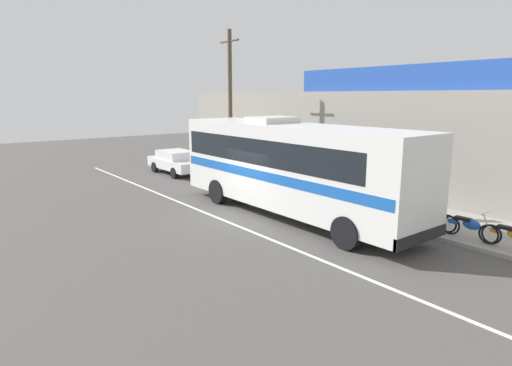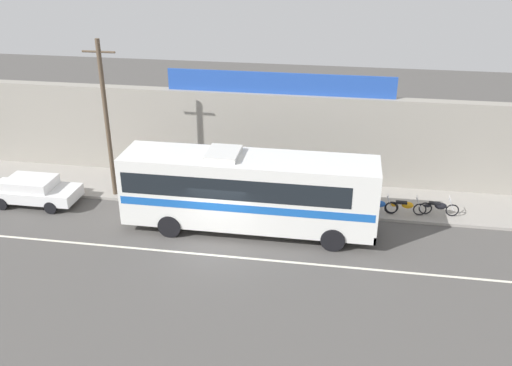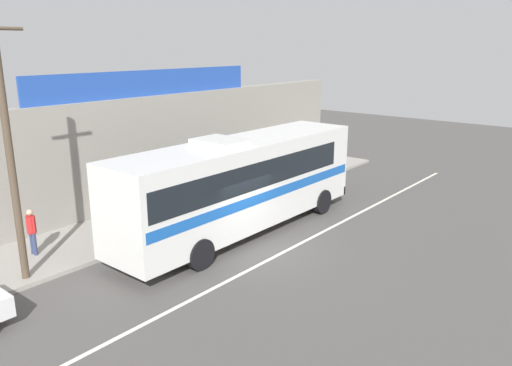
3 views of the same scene
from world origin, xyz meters
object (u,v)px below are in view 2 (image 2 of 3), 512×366
object	(u,v)px
utility_pole	(106,118)
pedestrian_far_right	(143,167)
motorcycle_red	(378,205)
pedestrian_by_curb	(339,179)
parked_car	(33,190)
intercity_bus	(247,189)
motorcycle_purple	(349,202)
motorcycle_orange	(405,206)
motorcycle_green	(438,207)

from	to	relation	value
utility_pole	pedestrian_far_right	world-z (taller)	utility_pole
motorcycle_red	pedestrian_by_curb	distance (m)	2.41
parked_car	pedestrian_by_curb	bearing A→B (deg)	10.80
parked_car	pedestrian_by_curb	xyz separation A→B (m)	(14.90, 2.84, 0.42)
intercity_bus	pedestrian_by_curb	distance (m)	5.48
utility_pole	pedestrian_by_curb	bearing A→B (deg)	7.10
intercity_bus	motorcycle_purple	bearing A→B (deg)	27.93
pedestrian_far_right	parked_car	bearing A→B (deg)	-147.90
motorcycle_orange	pedestrian_by_curb	distance (m)	3.50
motorcycle_green	pedestrian_by_curb	world-z (taller)	pedestrian_by_curb
motorcycle_green	pedestrian_far_right	xyz separation A→B (m)	(-14.97, 1.19, 0.49)
pedestrian_by_curb	motorcycle_purple	bearing A→B (deg)	-66.53
motorcycle_purple	pedestrian_far_right	distance (m)	10.88
motorcycle_green	pedestrian_by_curb	size ratio (longest dim) A/B	1.07
motorcycle_orange	intercity_bus	bearing A→B (deg)	-161.53
utility_pole	intercity_bus	bearing A→B (deg)	-17.23
utility_pole	motorcycle_orange	bearing A→B (deg)	0.54
pedestrian_far_right	intercity_bus	bearing A→B (deg)	-30.95
intercity_bus	pedestrian_far_right	bearing A→B (deg)	149.05
motorcycle_red	pedestrian_far_right	xyz separation A→B (m)	(-12.14, 1.43, 0.49)
intercity_bus	motorcycle_orange	xyz separation A→B (m)	(7.18, 2.40, -1.50)
utility_pole	motorcycle_green	xyz separation A→B (m)	(16.01, 0.30, -3.63)
motorcycle_purple	utility_pole	bearing A→B (deg)	-179.34
pedestrian_far_right	utility_pole	bearing A→B (deg)	-124.92
intercity_bus	parked_car	distance (m)	11.04
parked_car	pedestrian_far_right	xyz separation A→B (m)	(4.67, 2.93, 0.32)
utility_pole	pedestrian_by_curb	distance (m)	11.76
parked_car	motorcycle_red	distance (m)	16.88
utility_pole	motorcycle_purple	world-z (taller)	utility_pole
motorcycle_purple	pedestrian_far_right	world-z (taller)	pedestrian_far_right
motorcycle_orange	parked_car	bearing A→B (deg)	-175.03
utility_pole	motorcycle_green	distance (m)	16.42
intercity_bus	pedestrian_by_curb	world-z (taller)	intercity_bus
intercity_bus	motorcycle_orange	distance (m)	7.72
utility_pole	pedestrian_by_curb	xyz separation A→B (m)	(11.27, 1.40, -3.04)
motorcycle_red	pedestrian_far_right	distance (m)	12.23
utility_pole	pedestrian_far_right	xyz separation A→B (m)	(1.04, 1.49, -3.14)
motorcycle_purple	motorcycle_orange	bearing A→B (deg)	-0.01
motorcycle_green	motorcycle_orange	bearing A→B (deg)	-173.87
parked_car	pedestrian_by_curb	size ratio (longest dim) A/B	2.55
motorcycle_orange	motorcycle_green	bearing A→B (deg)	6.13
motorcycle_green	motorcycle_purple	xyz separation A→B (m)	(-4.19, -0.16, 0.00)
motorcycle_green	motorcycle_red	distance (m)	2.84
utility_pole	motorcycle_green	world-z (taller)	utility_pole
parked_car	intercity_bus	bearing A→B (deg)	-4.31
intercity_bus	motorcycle_green	size ratio (longest dim) A/B	6.09
parked_car	motorcycle_purple	bearing A→B (deg)	5.82
motorcycle_red	motorcycle_purple	bearing A→B (deg)	176.77
motorcycle_purple	pedestrian_by_curb	size ratio (longest dim) A/B	1.07
motorcycle_red	utility_pole	bearing A→B (deg)	-179.74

